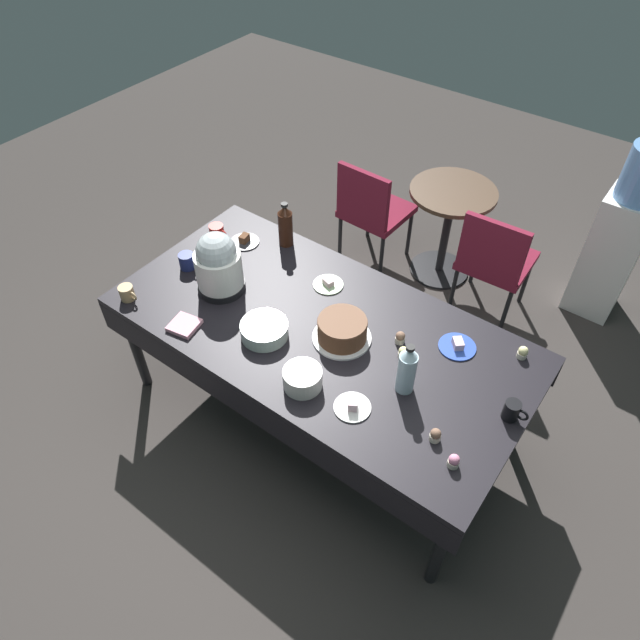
{
  "coord_description": "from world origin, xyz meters",
  "views": [
    {
      "loc": [
        1.23,
        -1.66,
        2.91
      ],
      "look_at": [
        0.0,
        0.0,
        0.8
      ],
      "focal_mm": 32.51,
      "sensor_mm": 36.0,
      "label": 1
    }
  ],
  "objects_px": {
    "maroon_chair_right": "(495,259)",
    "coffee_mug_tan": "(127,293)",
    "coffee_mug_red": "(217,231)",
    "maroon_chair_left": "(372,208)",
    "cupcake_vanilla": "(403,353)",
    "slow_cooker": "(218,264)",
    "potluck_table": "(320,335)",
    "dessert_plate_cobalt": "(457,346)",
    "ceramic_snack_bowl": "(303,378)",
    "round_cafe_table": "(449,217)",
    "water_cooler": "(618,239)",
    "cupcake_berry": "(435,435)",
    "coffee_mug_black": "(512,411)",
    "frosted_layer_cake": "(342,330)",
    "soda_bottle_water": "(407,370)",
    "dessert_plate_sage": "(328,284)",
    "cupcake_lemon": "(523,352)",
    "soda_bottle_cola": "(285,226)",
    "coffee_mug_navy": "(187,261)",
    "dessert_plate_white": "(352,406)",
    "dessert_plate_charcoal": "(245,241)",
    "cupcake_cocoa": "(400,338)",
    "cupcake_mint": "(454,461)"
  },
  "relations": [
    {
      "from": "maroon_chair_right",
      "to": "coffee_mug_tan",
      "type": "bearing_deg",
      "value": -126.82
    },
    {
      "from": "coffee_mug_red",
      "to": "maroon_chair_left",
      "type": "distance_m",
      "value": 1.24
    },
    {
      "from": "coffee_mug_red",
      "to": "cupcake_vanilla",
      "type": "bearing_deg",
      "value": -6.54
    },
    {
      "from": "slow_cooker",
      "to": "potluck_table",
      "type": "bearing_deg",
      "value": 7.96
    },
    {
      "from": "dessert_plate_cobalt",
      "to": "ceramic_snack_bowl",
      "type": "bearing_deg",
      "value": -126.27
    },
    {
      "from": "round_cafe_table",
      "to": "water_cooler",
      "type": "bearing_deg",
      "value": 16.85
    },
    {
      "from": "potluck_table",
      "to": "cupcake_berry",
      "type": "bearing_deg",
      "value": -17.18
    },
    {
      "from": "coffee_mug_tan",
      "to": "coffee_mug_black",
      "type": "xyz_separation_m",
      "value": [
        1.98,
        0.5,
        0.01
      ]
    },
    {
      "from": "frosted_layer_cake",
      "to": "soda_bottle_water",
      "type": "xyz_separation_m",
      "value": [
        0.41,
        -0.08,
        0.07
      ]
    },
    {
      "from": "dessert_plate_cobalt",
      "to": "coffee_mug_tan",
      "type": "bearing_deg",
      "value": -155.09
    },
    {
      "from": "frosted_layer_cake",
      "to": "slow_cooker",
      "type": "bearing_deg",
      "value": -173.57
    },
    {
      "from": "maroon_chair_right",
      "to": "dessert_plate_cobalt",
      "type": "bearing_deg",
      "value": -77.88
    },
    {
      "from": "dessert_plate_sage",
      "to": "round_cafe_table",
      "type": "bearing_deg",
      "value": 85.48
    },
    {
      "from": "cupcake_lemon",
      "to": "coffee_mug_tan",
      "type": "relative_size",
      "value": 0.57
    },
    {
      "from": "ceramic_snack_bowl",
      "to": "cupcake_lemon",
      "type": "relative_size",
      "value": 2.75
    },
    {
      "from": "slow_cooker",
      "to": "cupcake_lemon",
      "type": "xyz_separation_m",
      "value": [
        1.53,
        0.51,
        -0.14
      ]
    },
    {
      "from": "round_cafe_table",
      "to": "ceramic_snack_bowl",
      "type": "bearing_deg",
      "value": -83.85
    },
    {
      "from": "ceramic_snack_bowl",
      "to": "soda_bottle_cola",
      "type": "xyz_separation_m",
      "value": [
        -0.74,
        0.79,
        0.08
      ]
    },
    {
      "from": "water_cooler",
      "to": "potluck_table",
      "type": "bearing_deg",
      "value": -117.48
    },
    {
      "from": "dessert_plate_cobalt",
      "to": "round_cafe_table",
      "type": "relative_size",
      "value": 0.26
    },
    {
      "from": "maroon_chair_left",
      "to": "dessert_plate_cobalt",
      "type": "bearing_deg",
      "value": -42.28
    },
    {
      "from": "soda_bottle_cola",
      "to": "coffee_mug_tan",
      "type": "relative_size",
      "value": 2.41
    },
    {
      "from": "dessert_plate_sage",
      "to": "dessert_plate_cobalt",
      "type": "relative_size",
      "value": 0.9
    },
    {
      "from": "coffee_mug_red",
      "to": "maroon_chair_left",
      "type": "xyz_separation_m",
      "value": [
        0.4,
        1.14,
        -0.3
      ]
    },
    {
      "from": "maroon_chair_left",
      "to": "cupcake_berry",
      "type": "bearing_deg",
      "value": -50.11
    },
    {
      "from": "ceramic_snack_bowl",
      "to": "dessert_plate_cobalt",
      "type": "relative_size",
      "value": 0.98
    },
    {
      "from": "maroon_chair_left",
      "to": "water_cooler",
      "type": "relative_size",
      "value": 0.69
    },
    {
      "from": "dessert_plate_sage",
      "to": "frosted_layer_cake",
      "type": "bearing_deg",
      "value": -44.39
    },
    {
      "from": "potluck_table",
      "to": "maroon_chair_right",
      "type": "height_order",
      "value": "maroon_chair_right"
    },
    {
      "from": "coffee_mug_navy",
      "to": "frosted_layer_cake",
      "type": "bearing_deg",
      "value": 3.88
    },
    {
      "from": "frosted_layer_cake",
      "to": "round_cafe_table",
      "type": "bearing_deg",
      "value": 96.69
    },
    {
      "from": "dessert_plate_white",
      "to": "cupcake_vanilla",
      "type": "relative_size",
      "value": 2.56
    },
    {
      "from": "potluck_table",
      "to": "ceramic_snack_bowl",
      "type": "relative_size",
      "value": 11.87
    },
    {
      "from": "dessert_plate_cobalt",
      "to": "cupcake_lemon",
      "type": "relative_size",
      "value": 2.8
    },
    {
      "from": "soda_bottle_water",
      "to": "coffee_mug_red",
      "type": "relative_size",
      "value": 2.29
    },
    {
      "from": "potluck_table",
      "to": "slow_cooker",
      "type": "distance_m",
      "value": 0.66
    },
    {
      "from": "coffee_mug_tan",
      "to": "coffee_mug_navy",
      "type": "height_order",
      "value": "coffee_mug_navy"
    },
    {
      "from": "dessert_plate_charcoal",
      "to": "cupcake_vanilla",
      "type": "distance_m",
      "value": 1.25
    },
    {
      "from": "coffee_mug_tan",
      "to": "coffee_mug_red",
      "type": "bearing_deg",
      "value": 89.05
    },
    {
      "from": "coffee_mug_navy",
      "to": "cupcake_vanilla",
      "type": "bearing_deg",
      "value": 6.29
    },
    {
      "from": "cupcake_cocoa",
      "to": "coffee_mug_black",
      "type": "bearing_deg",
      "value": -8.87
    },
    {
      "from": "soda_bottle_cola",
      "to": "round_cafe_table",
      "type": "distance_m",
      "value": 1.33
    },
    {
      "from": "cupcake_cocoa",
      "to": "coffee_mug_navy",
      "type": "bearing_deg",
      "value": -169.98
    },
    {
      "from": "slow_cooker",
      "to": "cupcake_mint",
      "type": "bearing_deg",
      "value": -8.49
    },
    {
      "from": "maroon_chair_left",
      "to": "dessert_plate_sage",
      "type": "bearing_deg",
      "value": -69.9
    },
    {
      "from": "maroon_chair_left",
      "to": "round_cafe_table",
      "type": "xyz_separation_m",
      "value": [
        0.5,
        0.23,
        0.01
      ]
    },
    {
      "from": "maroon_chair_left",
      "to": "water_cooler",
      "type": "xyz_separation_m",
      "value": [
        1.55,
        0.54,
        0.1
      ]
    },
    {
      "from": "coffee_mug_navy",
      "to": "round_cafe_table",
      "type": "xyz_separation_m",
      "value": [
        0.84,
        1.67,
        -0.3
      ]
    },
    {
      "from": "soda_bottle_water",
      "to": "coffee_mug_navy",
      "type": "relative_size",
      "value": 2.24
    },
    {
      "from": "dessert_plate_charcoal",
      "to": "cupcake_vanilla",
      "type": "xyz_separation_m",
      "value": [
        1.23,
        -0.22,
        0.02
      ]
    }
  ]
}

